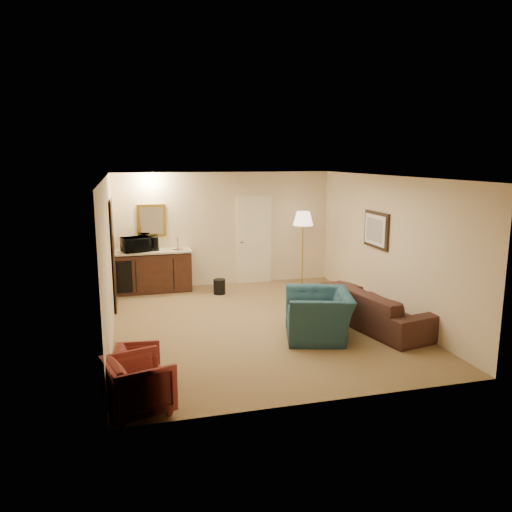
{
  "coord_description": "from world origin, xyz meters",
  "views": [
    {
      "loc": [
        -2.2,
        -8.22,
        2.92
      ],
      "look_at": [
        0.09,
        0.5,
        1.14
      ],
      "focal_mm": 35.0,
      "sensor_mm": 36.0,
      "label": 1
    }
  ],
  "objects_px": {
    "rose_chair_far": "(139,382)",
    "coffee_maker": "(155,244)",
    "floor_lamp": "(303,249)",
    "coffee_table": "(334,294)",
    "microwave": "(136,243)",
    "sofa": "(376,302)",
    "teal_armchair": "(319,307)",
    "rose_chair_near": "(137,365)",
    "wetbar_cabinet": "(154,271)",
    "waste_bin": "(219,287)"
  },
  "relations": [
    {
      "from": "rose_chair_far",
      "to": "floor_lamp",
      "type": "relative_size",
      "value": 0.42
    },
    {
      "from": "microwave",
      "to": "rose_chair_far",
      "type": "bearing_deg",
      "value": -109.86
    },
    {
      "from": "wetbar_cabinet",
      "to": "coffee_maker",
      "type": "height_order",
      "value": "coffee_maker"
    },
    {
      "from": "rose_chair_near",
      "to": "coffee_table",
      "type": "distance_m",
      "value": 4.82
    },
    {
      "from": "floor_lamp",
      "to": "coffee_maker",
      "type": "bearing_deg",
      "value": 174.35
    },
    {
      "from": "sofa",
      "to": "waste_bin",
      "type": "height_order",
      "value": "sofa"
    },
    {
      "from": "rose_chair_far",
      "to": "rose_chair_near",
      "type": "bearing_deg",
      "value": -15.39
    },
    {
      "from": "wetbar_cabinet",
      "to": "sofa",
      "type": "xyz_separation_m",
      "value": [
        3.6,
        -3.37,
        -0.01
      ]
    },
    {
      "from": "floor_lamp",
      "to": "microwave",
      "type": "relative_size",
      "value": 3.01
    },
    {
      "from": "wetbar_cabinet",
      "to": "coffee_maker",
      "type": "distance_m",
      "value": 0.61
    },
    {
      "from": "rose_chair_near",
      "to": "coffee_maker",
      "type": "relative_size",
      "value": 1.97
    },
    {
      "from": "rose_chair_far",
      "to": "microwave",
      "type": "height_order",
      "value": "microwave"
    },
    {
      "from": "sofa",
      "to": "floor_lamp",
      "type": "relative_size",
      "value": 1.33
    },
    {
      "from": "sofa",
      "to": "rose_chair_far",
      "type": "distance_m",
      "value": 4.57
    },
    {
      "from": "sofa",
      "to": "teal_armchair",
      "type": "bearing_deg",
      "value": 90.26
    },
    {
      "from": "rose_chair_far",
      "to": "waste_bin",
      "type": "xyz_separation_m",
      "value": [
        1.85,
        4.81,
        -0.2
      ]
    },
    {
      "from": "waste_bin",
      "to": "coffee_maker",
      "type": "height_order",
      "value": "coffee_maker"
    },
    {
      "from": "wetbar_cabinet",
      "to": "floor_lamp",
      "type": "relative_size",
      "value": 0.95
    },
    {
      "from": "microwave",
      "to": "teal_armchair",
      "type": "bearing_deg",
      "value": -70.42
    },
    {
      "from": "rose_chair_far",
      "to": "wetbar_cabinet",
      "type": "bearing_deg",
      "value": -20.69
    },
    {
      "from": "rose_chair_near",
      "to": "waste_bin",
      "type": "height_order",
      "value": "rose_chair_near"
    },
    {
      "from": "microwave",
      "to": "coffee_maker",
      "type": "relative_size",
      "value": 1.93
    },
    {
      "from": "floor_lamp",
      "to": "microwave",
      "type": "distance_m",
      "value": 3.74
    },
    {
      "from": "waste_bin",
      "to": "coffee_maker",
      "type": "xyz_separation_m",
      "value": [
        -1.31,
        0.59,
        0.91
      ]
    },
    {
      "from": "floor_lamp",
      "to": "coffee_maker",
      "type": "relative_size",
      "value": 5.8
    },
    {
      "from": "teal_armchair",
      "to": "microwave",
      "type": "height_order",
      "value": "microwave"
    },
    {
      "from": "sofa",
      "to": "rose_chair_far",
      "type": "relative_size",
      "value": 3.16
    },
    {
      "from": "waste_bin",
      "to": "microwave",
      "type": "height_order",
      "value": "microwave"
    },
    {
      "from": "teal_armchair",
      "to": "coffee_maker",
      "type": "relative_size",
      "value": 3.95
    },
    {
      "from": "rose_chair_far",
      "to": "teal_armchair",
      "type": "bearing_deg",
      "value": -74.31
    },
    {
      "from": "wetbar_cabinet",
      "to": "coffee_maker",
      "type": "relative_size",
      "value": 5.5
    },
    {
      "from": "sofa",
      "to": "rose_chair_far",
      "type": "bearing_deg",
      "value": 104.3
    },
    {
      "from": "rose_chair_far",
      "to": "coffee_maker",
      "type": "xyz_separation_m",
      "value": [
        0.54,
        5.4,
        0.71
      ]
    },
    {
      "from": "teal_armchair",
      "to": "rose_chair_far",
      "type": "xyz_separation_m",
      "value": [
        -2.94,
        -1.77,
        -0.15
      ]
    },
    {
      "from": "wetbar_cabinet",
      "to": "sofa",
      "type": "height_order",
      "value": "wetbar_cabinet"
    },
    {
      "from": "floor_lamp",
      "to": "coffee_maker",
      "type": "distance_m",
      "value": 3.33
    },
    {
      "from": "sofa",
      "to": "rose_chair_near",
      "type": "relative_size",
      "value": 3.91
    },
    {
      "from": "floor_lamp",
      "to": "waste_bin",
      "type": "relative_size",
      "value": 5.31
    },
    {
      "from": "coffee_table",
      "to": "teal_armchair",
      "type": "bearing_deg",
      "value": -121.25
    },
    {
      "from": "sofa",
      "to": "coffee_maker",
      "type": "bearing_deg",
      "value": 34.53
    },
    {
      "from": "wetbar_cabinet",
      "to": "teal_armchair",
      "type": "relative_size",
      "value": 1.39
    },
    {
      "from": "sofa",
      "to": "coffee_maker",
      "type": "relative_size",
      "value": 7.7
    },
    {
      "from": "coffee_table",
      "to": "coffee_maker",
      "type": "xyz_separation_m",
      "value": [
        -3.41,
        1.96,
        0.86
      ]
    },
    {
      "from": "rose_chair_near",
      "to": "coffee_maker",
      "type": "height_order",
      "value": "coffee_maker"
    },
    {
      "from": "wetbar_cabinet",
      "to": "teal_armchair",
      "type": "bearing_deg",
      "value": -56.04
    },
    {
      "from": "microwave",
      "to": "coffee_maker",
      "type": "bearing_deg",
      "value": -12.93
    },
    {
      "from": "floor_lamp",
      "to": "coffee_table",
      "type": "bearing_deg",
      "value": -86.49
    },
    {
      "from": "rose_chair_near",
      "to": "rose_chair_far",
      "type": "relative_size",
      "value": 0.81
    },
    {
      "from": "waste_bin",
      "to": "microwave",
      "type": "distance_m",
      "value": 2.04
    },
    {
      "from": "microwave",
      "to": "coffee_maker",
      "type": "distance_m",
      "value": 0.42
    }
  ]
}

